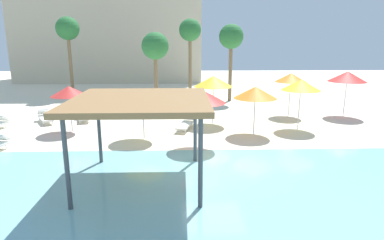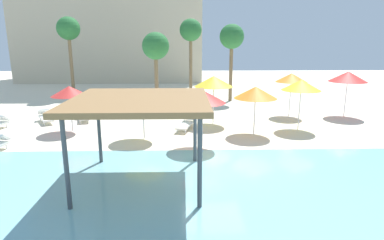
{
  "view_description": "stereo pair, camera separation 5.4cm",
  "coord_description": "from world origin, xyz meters",
  "px_view_note": "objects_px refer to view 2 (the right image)",
  "views": [
    {
      "loc": [
        -1.22,
        -12.49,
        4.86
      ],
      "look_at": [
        -0.78,
        2.0,
        1.3
      ],
      "focal_mm": 30.94,
      "sensor_mm": 36.0,
      "label": 1
    },
    {
      "loc": [
        -1.17,
        -12.5,
        4.86
      ],
      "look_at": [
        -0.78,
        2.0,
        1.3
      ],
      "focal_mm": 30.94,
      "sensor_mm": 36.0,
      "label": 2
    }
  ],
  "objects_px": {
    "beach_umbrella_yellow_0": "(143,94)",
    "lounge_chair_0": "(84,115)",
    "beach_umbrella_orange_4": "(256,92)",
    "lounge_chair_4": "(186,123)",
    "lounge_chair_3": "(46,117)",
    "beach_umbrella_red_7": "(348,77)",
    "beach_umbrella_red_1": "(202,96)",
    "palm_tree_2": "(68,31)",
    "palm_tree_1": "(156,47)",
    "beach_umbrella_yellow_3": "(301,85)",
    "palm_tree_0": "(232,38)",
    "beach_umbrella_orange_5": "(291,78)",
    "shade_pavilion": "(140,103)",
    "palm_tree_3": "(191,32)",
    "beach_umbrella_yellow_6": "(214,81)",
    "beach_umbrella_red_2": "(69,91)"
  },
  "relations": [
    {
      "from": "beach_umbrella_orange_4",
      "to": "palm_tree_3",
      "type": "height_order",
      "value": "palm_tree_3"
    },
    {
      "from": "beach_umbrella_orange_4",
      "to": "lounge_chair_4",
      "type": "relative_size",
      "value": 1.26
    },
    {
      "from": "lounge_chair_0",
      "to": "lounge_chair_4",
      "type": "xyz_separation_m",
      "value": [
        6.23,
        -2.27,
        0.0
      ]
    },
    {
      "from": "beach_umbrella_yellow_6",
      "to": "palm_tree_1",
      "type": "height_order",
      "value": "palm_tree_1"
    },
    {
      "from": "lounge_chair_0",
      "to": "palm_tree_2",
      "type": "relative_size",
      "value": 0.3
    },
    {
      "from": "beach_umbrella_yellow_3",
      "to": "palm_tree_1",
      "type": "distance_m",
      "value": 10.42
    },
    {
      "from": "lounge_chair_3",
      "to": "beach_umbrella_red_7",
      "type": "bearing_deg",
      "value": 62.32
    },
    {
      "from": "lounge_chair_0",
      "to": "palm_tree_1",
      "type": "relative_size",
      "value": 0.37
    },
    {
      "from": "beach_umbrella_red_2",
      "to": "palm_tree_0",
      "type": "distance_m",
      "value": 13.43
    },
    {
      "from": "beach_umbrella_yellow_0",
      "to": "palm_tree_1",
      "type": "relative_size",
      "value": 0.47
    },
    {
      "from": "beach_umbrella_red_2",
      "to": "lounge_chair_4",
      "type": "distance_m",
      "value": 6.43
    },
    {
      "from": "lounge_chair_3",
      "to": "palm_tree_2",
      "type": "distance_m",
      "value": 10.4
    },
    {
      "from": "lounge_chair_0",
      "to": "lounge_chair_3",
      "type": "bearing_deg",
      "value": -95.96
    },
    {
      "from": "beach_umbrella_yellow_0",
      "to": "beach_umbrella_orange_5",
      "type": "height_order",
      "value": "beach_umbrella_orange_5"
    },
    {
      "from": "palm_tree_1",
      "to": "palm_tree_3",
      "type": "relative_size",
      "value": 0.81
    },
    {
      "from": "palm_tree_0",
      "to": "palm_tree_2",
      "type": "bearing_deg",
      "value": 170.56
    },
    {
      "from": "shade_pavilion",
      "to": "lounge_chair_0",
      "type": "height_order",
      "value": "shade_pavilion"
    },
    {
      "from": "beach_umbrella_orange_5",
      "to": "lounge_chair_3",
      "type": "height_order",
      "value": "beach_umbrella_orange_5"
    },
    {
      "from": "beach_umbrella_orange_4",
      "to": "beach_umbrella_red_1",
      "type": "bearing_deg",
      "value": -144.37
    },
    {
      "from": "lounge_chair_3",
      "to": "palm_tree_0",
      "type": "relative_size",
      "value": 0.32
    },
    {
      "from": "beach_umbrella_red_1",
      "to": "beach_umbrella_red_7",
      "type": "relative_size",
      "value": 0.92
    },
    {
      "from": "beach_umbrella_yellow_6",
      "to": "palm_tree_1",
      "type": "distance_m",
      "value": 6.21
    },
    {
      "from": "beach_umbrella_yellow_3",
      "to": "palm_tree_1",
      "type": "bearing_deg",
      "value": 143.97
    },
    {
      "from": "shade_pavilion",
      "to": "palm_tree_0",
      "type": "xyz_separation_m",
      "value": [
        5.22,
        15.5,
        2.12
      ]
    },
    {
      "from": "beach_umbrella_red_1",
      "to": "palm_tree_0",
      "type": "height_order",
      "value": "palm_tree_0"
    },
    {
      "from": "shade_pavilion",
      "to": "beach_umbrella_orange_5",
      "type": "distance_m",
      "value": 13.1
    },
    {
      "from": "beach_umbrella_yellow_6",
      "to": "palm_tree_2",
      "type": "xyz_separation_m",
      "value": [
        -11.19,
        9.49,
        3.05
      ]
    },
    {
      "from": "beach_umbrella_red_7",
      "to": "palm_tree_0",
      "type": "xyz_separation_m",
      "value": [
        -6.64,
        5.6,
        2.37
      ]
    },
    {
      "from": "beach_umbrella_red_2",
      "to": "beach_umbrella_orange_4",
      "type": "relative_size",
      "value": 0.98
    },
    {
      "from": "beach_umbrella_orange_4",
      "to": "lounge_chair_3",
      "type": "height_order",
      "value": "beach_umbrella_orange_4"
    },
    {
      "from": "beach_umbrella_orange_4",
      "to": "beach_umbrella_orange_5",
      "type": "distance_m",
      "value": 5.31
    },
    {
      "from": "beach_umbrella_orange_4",
      "to": "palm_tree_1",
      "type": "relative_size",
      "value": 0.47
    },
    {
      "from": "shade_pavilion",
      "to": "beach_umbrella_yellow_0",
      "type": "relative_size",
      "value": 1.77
    },
    {
      "from": "beach_umbrella_yellow_0",
      "to": "palm_tree_2",
      "type": "distance_m",
      "value": 14.92
    },
    {
      "from": "beach_umbrella_yellow_0",
      "to": "lounge_chair_0",
      "type": "distance_m",
      "value": 6.07
    },
    {
      "from": "beach_umbrella_orange_4",
      "to": "lounge_chair_0",
      "type": "height_order",
      "value": "beach_umbrella_orange_4"
    },
    {
      "from": "beach_umbrella_orange_4",
      "to": "palm_tree_0",
      "type": "bearing_deg",
      "value": 89.47
    },
    {
      "from": "beach_umbrella_yellow_0",
      "to": "beach_umbrella_yellow_3",
      "type": "distance_m",
      "value": 8.52
    },
    {
      "from": "beach_umbrella_yellow_6",
      "to": "lounge_chair_0",
      "type": "height_order",
      "value": "beach_umbrella_yellow_6"
    },
    {
      "from": "palm_tree_0",
      "to": "beach_umbrella_yellow_0",
      "type": "bearing_deg",
      "value": -119.2
    },
    {
      "from": "lounge_chair_0",
      "to": "palm_tree_2",
      "type": "distance_m",
      "value": 10.5
    },
    {
      "from": "palm_tree_1",
      "to": "lounge_chair_0",
      "type": "bearing_deg",
      "value": -138.8
    },
    {
      "from": "beach_umbrella_yellow_0",
      "to": "beach_umbrella_orange_5",
      "type": "xyz_separation_m",
      "value": [
        8.86,
        4.91,
        0.22
      ]
    },
    {
      "from": "shade_pavilion",
      "to": "beach_umbrella_red_2",
      "type": "bearing_deg",
      "value": 124.23
    },
    {
      "from": "beach_umbrella_red_1",
      "to": "palm_tree_2",
      "type": "bearing_deg",
      "value": 126.58
    },
    {
      "from": "beach_umbrella_yellow_0",
      "to": "palm_tree_2",
      "type": "xyz_separation_m",
      "value": [
        -7.46,
        12.5,
        3.3
      ]
    },
    {
      "from": "beach_umbrella_yellow_0",
      "to": "palm_tree_2",
      "type": "height_order",
      "value": "palm_tree_2"
    },
    {
      "from": "shade_pavilion",
      "to": "palm_tree_2",
      "type": "distance_m",
      "value": 19.61
    },
    {
      "from": "beach_umbrella_red_7",
      "to": "palm_tree_2",
      "type": "distance_m",
      "value": 21.54
    },
    {
      "from": "beach_umbrella_red_1",
      "to": "lounge_chair_0",
      "type": "distance_m",
      "value": 9.02
    }
  ]
}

